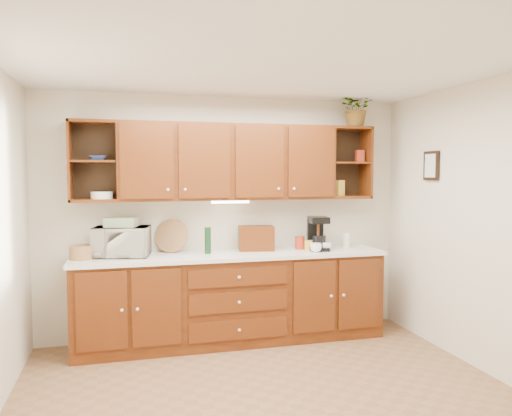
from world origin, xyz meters
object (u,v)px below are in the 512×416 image
coffee_maker (318,234)px  potted_plant (357,108)px  bread_box (256,238)px  microwave (122,242)px

coffee_maker → potted_plant: bearing=21.2°
potted_plant → bread_box: bearing=178.3°
bread_box → potted_plant: (1.16, -0.03, 1.43)m
coffee_maker → potted_plant: (0.51, 0.12, 1.38)m
bread_box → coffee_maker: bearing=-3.8°
microwave → potted_plant: potted_plant is taller
coffee_maker → potted_plant: potted_plant is taller
bread_box → potted_plant: potted_plant is taller
microwave → potted_plant: 2.93m
bread_box → coffee_maker: 0.67m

